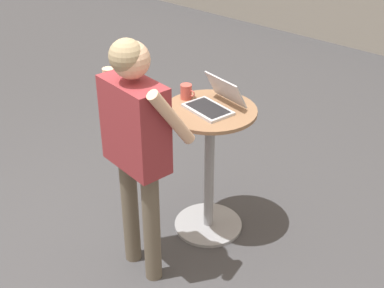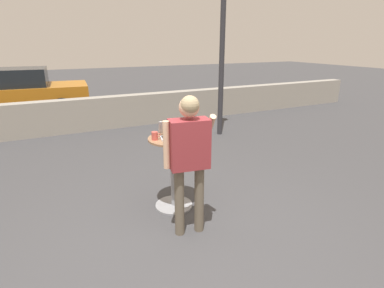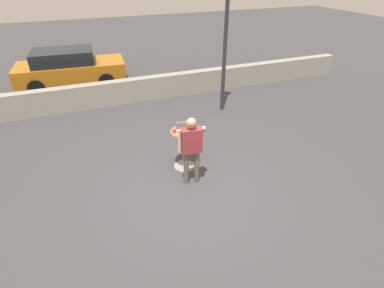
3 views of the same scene
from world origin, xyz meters
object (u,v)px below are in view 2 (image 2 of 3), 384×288
parked_car_near_street (13,92)px  street_lamp (224,0)px  laptop (172,133)px  standing_person (189,150)px  coffee_mug (155,136)px  cafe_table (173,168)px

parked_car_near_street → street_lamp: (4.58, -4.33, 2.27)m
laptop → parked_car_near_street: parked_car_near_street is taller
standing_person → parked_car_near_street: 7.93m
laptop → coffee_mug: (-0.24, -0.01, 0.00)m
standing_person → street_lamp: size_ratio=0.35×
coffee_mug → street_lamp: bearing=46.0°
laptop → street_lamp: (2.32, 2.64, 1.96)m
cafe_table → standing_person: standing_person is taller
cafe_table → coffee_mug: coffee_mug is taller
laptop → standing_person: standing_person is taller
laptop → street_lamp: street_lamp is taller
laptop → parked_car_near_street: bearing=108.0°
cafe_table → standing_person: size_ratio=0.61×
standing_person → street_lamp: (2.39, 3.29, 1.96)m
coffee_mug → cafe_table: bearing=-4.4°
street_lamp → coffee_mug: bearing=-134.0°
cafe_table → parked_car_near_street: (-2.25, 6.99, 0.15)m
laptop → parked_car_near_street: (-2.26, 6.97, -0.31)m
parked_car_near_street → street_lamp: 6.69m
laptop → standing_person: 0.66m
street_lamp → laptop: bearing=-131.3°
street_lamp → cafe_table: bearing=-131.2°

